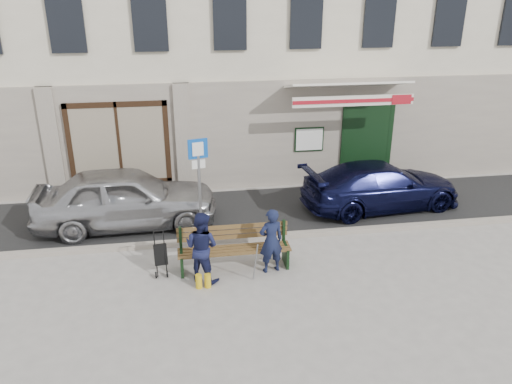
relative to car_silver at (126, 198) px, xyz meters
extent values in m
plane|color=#9E9991|center=(2.92, -2.79, -0.76)|extent=(80.00, 80.00, 0.00)
cube|color=#282828|center=(2.92, 0.31, -0.76)|extent=(60.00, 3.20, 0.01)
cube|color=#9E9384|center=(2.92, -1.29, -0.70)|extent=(60.00, 0.18, 0.12)
cube|color=beige|center=(2.92, 5.71, 4.24)|extent=(20.00, 7.00, 10.00)
cube|color=#9E9384|center=(2.92, 2.17, 0.84)|extent=(20.00, 0.12, 3.20)
cube|color=maroon|center=(-0.28, 2.23, 0.79)|extent=(2.50, 0.12, 2.00)
cube|color=black|center=(7.02, 2.09, 0.54)|extent=(1.60, 0.10, 2.60)
cube|color=black|center=(7.02, 2.56, 0.44)|extent=(1.25, 0.90, 2.40)
cube|color=white|center=(5.22, 2.06, 0.69)|extent=(0.80, 0.03, 0.65)
cube|color=white|center=(6.12, 1.84, 2.32)|extent=(3.40, 1.72, 0.42)
cube|color=white|center=(6.12, 0.98, 2.04)|extent=(3.40, 0.05, 0.28)
cube|color=#A41420|center=(6.12, 0.95, 2.04)|extent=(3.40, 0.02, 0.10)
imported|color=#A5A5A9|center=(0.00, 0.00, 0.00)|extent=(4.53, 1.94, 1.53)
imported|color=black|center=(6.76, 0.12, -0.13)|extent=(4.55, 2.28, 1.27)
cylinder|color=gray|center=(1.81, -0.99, 0.43)|extent=(0.07, 0.07, 2.39)
cube|color=#0C48AA|center=(1.81, -0.99, 1.49)|extent=(0.45, 0.14, 0.46)
cube|color=white|center=(1.81, -1.02, 1.49)|extent=(0.25, 0.08, 0.31)
cube|color=white|center=(1.81, -0.99, 1.12)|extent=(0.31, 0.10, 0.20)
cube|color=brown|center=(2.43, -2.52, -0.31)|extent=(2.40, 0.50, 0.04)
cube|color=brown|center=(2.43, -2.24, -0.02)|extent=(2.40, 0.10, 0.36)
cube|color=black|center=(1.31, -2.52, -0.54)|extent=(0.06, 0.50, 0.45)
cube|color=black|center=(3.55, -2.52, -0.54)|extent=(0.06, 0.50, 0.45)
cube|color=white|center=(3.18, -2.62, -0.28)|extent=(0.34, 0.25, 0.11)
cylinder|color=gray|center=(2.78, -3.19, -0.26)|extent=(0.07, 0.34, 0.96)
cylinder|color=gold|center=(1.63, -3.17, -0.61)|extent=(0.13, 0.13, 0.30)
cylinder|color=gold|center=(1.81, -3.17, -0.61)|extent=(0.13, 0.13, 0.30)
imported|color=#131934|center=(3.18, -2.74, -0.04)|extent=(0.58, 0.44, 1.44)
imported|color=#16193C|center=(1.73, -2.85, -0.01)|extent=(0.93, 0.88, 1.51)
cylinder|color=black|center=(0.76, -2.66, -0.70)|extent=(0.05, 0.14, 0.14)
cylinder|color=black|center=(1.00, -2.66, -0.70)|extent=(0.05, 0.14, 0.14)
cube|color=black|center=(0.88, -2.47, -0.33)|extent=(0.30, 0.27, 0.46)
cylinder|color=black|center=(0.88, -2.35, 0.17)|extent=(0.25, 0.05, 0.02)
camera|label=1|loc=(1.44, -11.84, 4.82)|focal=35.00mm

